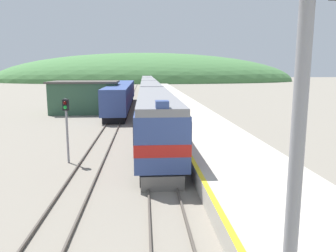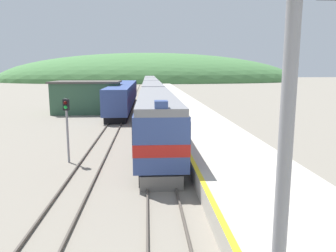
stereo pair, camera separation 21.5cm
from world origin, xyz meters
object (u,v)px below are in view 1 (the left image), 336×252
siding_train (122,96)px  signal_mast_main (303,80)px  express_train_lead_car (156,118)px  carriage_fourth (147,84)px  carriage_third (148,88)px  signal_post_siding (66,117)px  carriage_second (150,96)px

siding_train → signal_mast_main: size_ratio=3.48×
express_train_lead_car → carriage_fourth: express_train_lead_car is taller
express_train_lead_car → carriage_third: express_train_lead_car is taller
siding_train → carriage_third: bearing=75.3°
siding_train → signal_mast_main: (5.51, -46.46, 3.87)m
siding_train → express_train_lead_car: bearing=-80.4°
siding_train → signal_post_siding: 29.86m
carriage_second → siding_train: 6.13m
express_train_lead_car → signal_mast_main: 21.33m
carriage_second → carriage_third: 20.66m
carriage_second → signal_post_siding: size_ratio=4.74×
signal_post_siding → express_train_lead_car: bearing=36.8°
carriage_second → siding_train: bearing=134.5°
carriage_second → signal_post_siding: signal_post_siding is taller
siding_train → signal_post_siding: signal_post_siding is taller
carriage_fourth → signal_post_siding: 67.02m
express_train_lead_car → siding_train: bearing=99.6°
express_train_lead_car → signal_post_siding: bearing=-143.2°
express_train_lead_car → carriage_fourth: bearing=90.0°
carriage_third → signal_post_siding: 46.47m
carriage_fourth → siding_train: bearing=-96.6°
siding_train → signal_mast_main: bearing=-83.2°
carriage_third → signal_post_siding: bearing=-97.2°
signal_mast_main → carriage_second: bearing=91.7°
carriage_second → carriage_fourth: same height
express_train_lead_car → carriage_third: size_ratio=1.02×
signal_mast_main → signal_post_siding: (-7.02, 16.66, -2.85)m
express_train_lead_car → carriage_second: size_ratio=1.02×
carriage_second → signal_mast_main: bearing=-88.3°
carriage_fourth → carriage_second: bearing=-90.0°
carriage_third → signal_post_siding: signal_post_siding is taller
carriage_second → signal_mast_main: 42.27m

